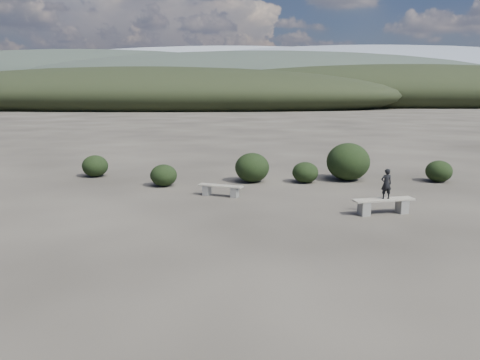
{
  "coord_description": "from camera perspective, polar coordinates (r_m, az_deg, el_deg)",
  "views": [
    {
      "loc": [
        -0.17,
        -10.38,
        3.76
      ],
      "look_at": [
        -0.7,
        3.5,
        1.1
      ],
      "focal_mm": 35.0,
      "sensor_mm": 36.0,
      "label": 1
    }
  ],
  "objects": [
    {
      "name": "shrub_c",
      "position": [
        19.54,
        7.96,
        0.93
      ],
      "size": [
        1.08,
        1.08,
        0.86
      ],
      "primitive_type": "ellipsoid",
      "color": "black",
      "rests_on": "ground"
    },
    {
      "name": "mountain_ridges",
      "position": [
        349.59,
        1.04,
        12.01
      ],
      "size": [
        500.0,
        400.0,
        56.0
      ],
      "color": "black",
      "rests_on": "ground"
    },
    {
      "name": "seated_person",
      "position": [
        15.01,
        17.4,
        -0.44
      ],
      "size": [
        0.38,
        0.29,
        0.94
      ],
      "primitive_type": "imported",
      "rotation": [
        0.0,
        0.0,
        3.35
      ],
      "color": "black",
      "rests_on": "bench_right"
    },
    {
      "name": "shrub_d",
      "position": [
        20.34,
        13.04,
        2.18
      ],
      "size": [
        1.82,
        1.82,
        1.59
      ],
      "primitive_type": "ellipsoid",
      "color": "black",
      "rests_on": "ground"
    },
    {
      "name": "ground",
      "position": [
        11.04,
        2.98,
        -9.09
      ],
      "size": [
        1200.0,
        1200.0,
        0.0
      ],
      "primitive_type": "plane",
      "color": "#2E2A24",
      "rests_on": "ground"
    },
    {
      "name": "bench_left",
      "position": [
        16.89,
        -2.38,
        -1.17
      ],
      "size": [
        1.67,
        0.83,
        0.41
      ],
      "rotation": [
        0.0,
        0.0,
        -0.31
      ],
      "color": "slate",
      "rests_on": "ground"
    },
    {
      "name": "shrub_e",
      "position": [
        21.21,
        23.09,
        0.99
      ],
      "size": [
        1.08,
        1.08,
        0.9
      ],
      "primitive_type": "ellipsoid",
      "color": "black",
      "rests_on": "ground"
    },
    {
      "name": "bench_right",
      "position": [
        15.11,
        17.08,
        -2.9
      ],
      "size": [
        1.98,
        0.89,
        0.48
      ],
      "rotation": [
        0.0,
        0.0,
        0.26
      ],
      "color": "slate",
      "rests_on": "ground"
    },
    {
      "name": "shrub_b",
      "position": [
        19.46,
        1.49,
        1.53
      ],
      "size": [
        1.43,
        1.43,
        1.22
      ],
      "primitive_type": "ellipsoid",
      "color": "black",
      "rests_on": "ground"
    },
    {
      "name": "shrub_a",
      "position": [
        18.89,
        -9.29,
        0.56
      ],
      "size": [
        1.07,
        1.07,
        0.87
      ],
      "primitive_type": "ellipsoid",
      "color": "black",
      "rests_on": "ground"
    },
    {
      "name": "shrub_f",
      "position": [
        21.68,
        -17.25,
        1.65
      ],
      "size": [
        1.13,
        1.13,
        0.96
      ],
      "primitive_type": "ellipsoid",
      "color": "black",
      "rests_on": "ground"
    }
  ]
}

